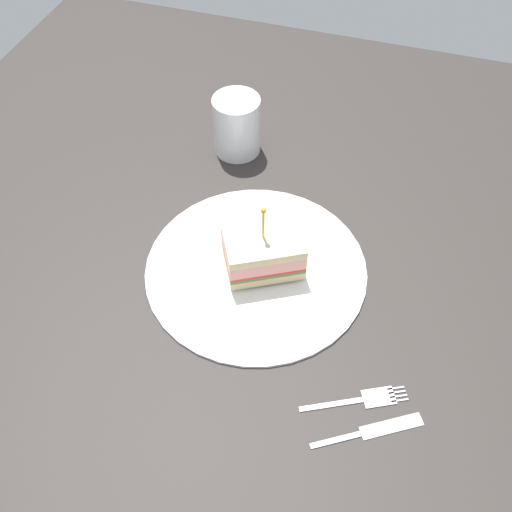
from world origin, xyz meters
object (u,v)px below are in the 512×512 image
at_px(plate, 256,268).
at_px(sandwich_half_center, 263,250).
at_px(fork, 366,399).
at_px(knife, 374,430).
at_px(drink_glass, 237,128).

bearing_deg(plate, sandwich_half_center, 45.23).
xyz_separation_m(fork, knife, (0.01, -0.03, 0.00)).
xyz_separation_m(plate, sandwich_half_center, (0.01, 0.01, 0.03)).
height_order(sandwich_half_center, drink_glass, sandwich_half_center).
distance_m(plate, sandwich_half_center, 0.03).
bearing_deg(knife, fork, 113.88).
xyz_separation_m(drink_glass, knife, (0.29, -0.39, -0.04)).
relative_size(drink_glass, knife, 0.81).
distance_m(sandwich_half_center, knife, 0.26).
height_order(drink_glass, fork, drink_glass).
distance_m(fork, knife, 0.04).
bearing_deg(sandwich_half_center, fork, -41.43).
height_order(sandwich_half_center, knife, sandwich_half_center).
height_order(plate, drink_glass, drink_glass).
xyz_separation_m(sandwich_half_center, fork, (0.16, -0.15, -0.03)).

